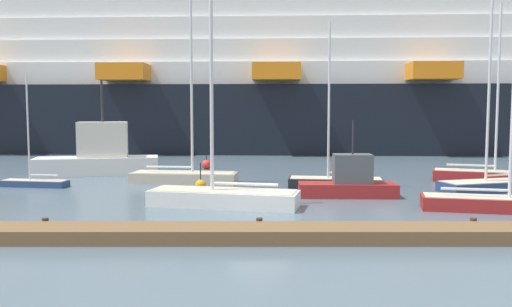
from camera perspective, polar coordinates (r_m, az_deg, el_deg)
name	(u,v)px	position (r m, az deg, el deg)	size (l,w,h in m)	color
ground_plane	(257,211)	(24.00, 0.08, -6.28)	(600.00, 600.00, 0.00)	slate
dock_pier	(258,233)	(18.65, 0.17, -8.69)	(19.81, 1.94, 0.61)	brown
sailboat_0	(491,182)	(32.72, 24.17, -2.82)	(6.56, 3.54, 12.25)	navy
sailboat_1	(182,175)	(33.48, -8.01, -2.29)	(6.84, 2.70, 11.75)	#BCB29E
sailboat_2	(495,199)	(26.25, 24.55, -4.57)	(6.75, 3.00, 11.27)	maroon
sailboat_3	(222,196)	(25.10, -3.77, -4.60)	(7.40, 3.52, 10.19)	white
sailboat_4	(32,182)	(34.18, -23.16, -2.82)	(4.15, 1.62, 6.64)	navy
sailboat_5	(484,174)	(36.44, 23.56, -2.03)	(6.60, 3.63, 11.17)	maroon
sailboat_6	(333,181)	(31.13, 8.43, -2.96)	(5.64, 2.28, 9.65)	black
fishing_boat_0	(97,156)	(38.99, -16.89, -0.25)	(8.85, 4.13, 6.75)	white
fishing_boat_1	(347,182)	(28.25, 9.91, -3.03)	(5.20, 1.86, 4.07)	maroon
channel_buoy_0	(199,185)	(30.23, -6.26, -3.41)	(0.63, 0.63, 1.58)	orange
channel_buoy_1	(205,164)	(41.11, -5.63, -1.19)	(0.73, 0.73, 1.67)	red
cruise_ship	(209,79)	(62.87, -5.16, 8.05)	(132.46, 25.66, 25.69)	black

